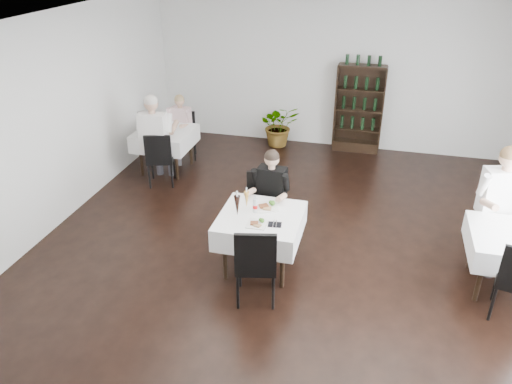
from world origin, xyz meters
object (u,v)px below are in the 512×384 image
wine_shelf (359,110)px  diner_main (270,191)px  main_table (261,225)px  potted_tree (279,125)px

wine_shelf → diner_main: size_ratio=1.27×
wine_shelf → main_table: (-0.90, -4.31, -0.23)m
main_table → potted_tree: bearing=98.8°
diner_main → potted_tree: bearing=99.9°
potted_tree → diner_main: diner_main is taller
potted_tree → main_table: bearing=-81.2°
potted_tree → wine_shelf: bearing=4.2°
potted_tree → diner_main: size_ratio=0.63×
wine_shelf → diner_main: wine_shelf is taller
wine_shelf → main_table: 4.41m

